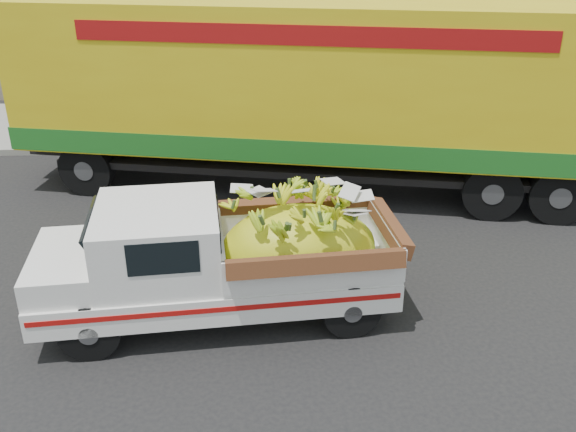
{
  "coord_description": "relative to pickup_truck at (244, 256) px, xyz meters",
  "views": [
    {
      "loc": [
        1.15,
        -7.53,
        5.25
      ],
      "look_at": [
        1.59,
        1.02,
        1.2
      ],
      "focal_mm": 40.0,
      "sensor_mm": 36.0,
      "label": 1
    }
  ],
  "objects": [
    {
      "name": "sidewalk",
      "position": [
        -0.93,
        9.16,
        -0.86
      ],
      "size": [
        60.0,
        4.0,
        0.14
      ],
      "primitive_type": "cube",
      "color": "gray",
      "rests_on": "ground"
    },
    {
      "name": "semi_trailer",
      "position": [
        1.39,
        4.61,
        1.2
      ],
      "size": [
        12.09,
        4.82,
        3.8
      ],
      "rotation": [
        0.0,
        0.0,
        -0.2
      ],
      "color": "black",
      "rests_on": "ground"
    },
    {
      "name": "pickup_truck",
      "position": [
        0.0,
        0.0,
        0.0
      ],
      "size": [
        5.06,
        2.24,
        1.72
      ],
      "rotation": [
        0.0,
        0.0,
        0.09
      ],
      "color": "black",
      "rests_on": "ground"
    },
    {
      "name": "curb",
      "position": [
        -0.93,
        7.06,
        -0.85
      ],
      "size": [
        60.0,
        0.25,
        0.15
      ],
      "primitive_type": "cube",
      "color": "gray",
      "rests_on": "ground"
    },
    {
      "name": "ground",
      "position": [
        -0.93,
        -0.34,
        -0.93
      ],
      "size": [
        100.0,
        100.0,
        0.0
      ],
      "primitive_type": "plane",
      "color": "black",
      "rests_on": "ground"
    }
  ]
}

